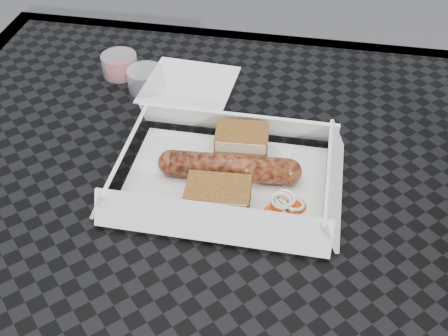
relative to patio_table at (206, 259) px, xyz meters
name	(u,v)px	position (x,y,z in m)	size (l,w,h in m)	color
patio_table	(206,259)	(0.00, 0.00, 0.00)	(0.80, 0.80, 0.74)	black
food_tray	(226,181)	(0.01, 0.05, 0.08)	(0.22, 0.15, 0.00)	white
bratwurst	(229,167)	(0.02, 0.06, 0.09)	(0.16, 0.04, 0.03)	brown
bread_near	(242,144)	(0.02, 0.10, 0.10)	(0.06, 0.04, 0.04)	brown
bread_far	(218,198)	(0.01, 0.00, 0.10)	(0.07, 0.04, 0.03)	brown
veg_garnish	(285,208)	(0.08, 0.02, 0.08)	(0.03, 0.03, 0.00)	red
napkin	(189,85)	(-0.07, 0.24, 0.08)	(0.12, 0.12, 0.00)	white
condiment_cup_sauce	(120,65)	(-0.17, 0.25, 0.09)	(0.05, 0.05, 0.03)	maroon
condiment_cup_empty	(146,80)	(-0.13, 0.22, 0.09)	(0.05, 0.05, 0.03)	silver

